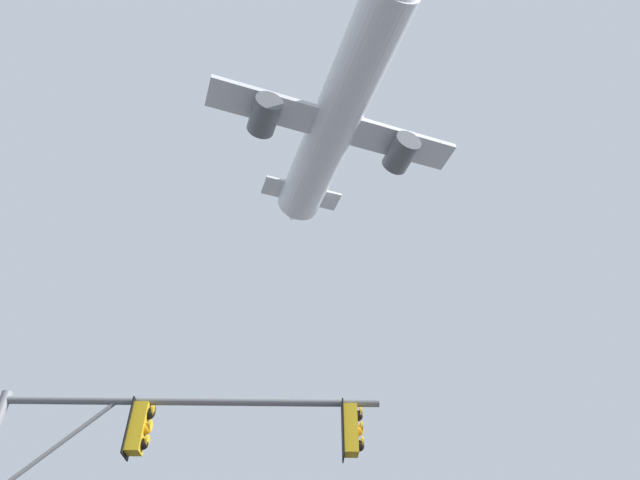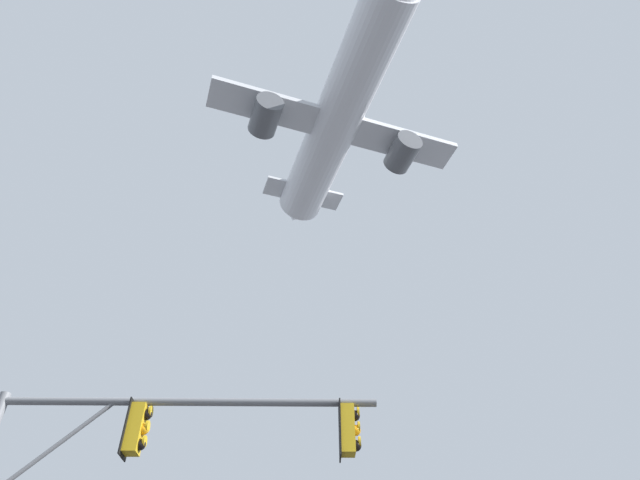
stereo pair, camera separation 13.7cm
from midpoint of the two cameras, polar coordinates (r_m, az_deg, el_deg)
signal_pole_near at (r=10.91m, az=-19.94°, el=-22.09°), size 7.13×1.06×6.33m
airplane at (r=45.27m, az=2.04°, el=12.76°), size 19.89×25.75×7.33m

